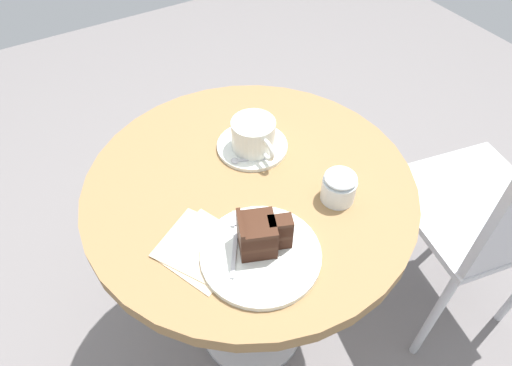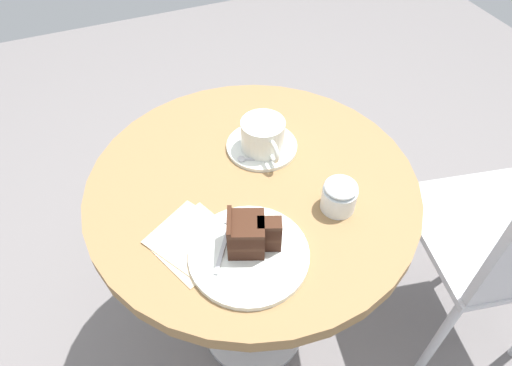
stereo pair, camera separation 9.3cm
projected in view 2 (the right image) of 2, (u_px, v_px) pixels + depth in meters
name	position (u px, v px, depth m)	size (l,w,h in m)	color
ground_plane	(254.00, 326.00, 1.49)	(4.40, 4.40, 0.01)	slate
cafe_table	(253.00, 216.00, 1.07)	(0.72, 0.72, 0.68)	olive
saucer	(262.00, 146.00, 1.05)	(0.16, 0.16, 0.01)	silver
coffee_cup	(263.00, 135.00, 1.02)	(0.13, 0.10, 0.07)	silver
teaspoon	(252.00, 159.00, 1.02)	(0.05, 0.09, 0.00)	#B7B7BC
cake_plate	(249.00, 254.00, 0.85)	(0.23, 0.23, 0.01)	silver
cake_slice	(249.00, 234.00, 0.83)	(0.09, 0.11, 0.08)	#381E14
fork	(228.00, 232.00, 0.87)	(0.14, 0.10, 0.00)	#B7B7BC
napkin	(193.00, 240.00, 0.88)	(0.20, 0.19, 0.00)	beige
sugar_pot	(339.00, 196.00, 0.91)	(0.07, 0.07, 0.07)	silver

